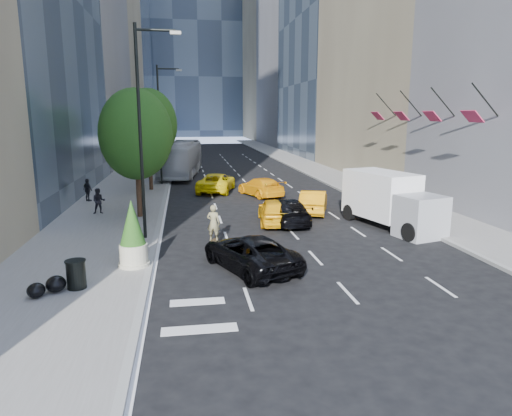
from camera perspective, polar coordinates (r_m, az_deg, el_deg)
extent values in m
plane|color=black|center=(19.80, 4.62, -6.36)|extent=(160.00, 160.00, 0.00)
cube|color=slate|center=(48.88, -14.21, 4.18)|extent=(6.00, 120.00, 0.15)
cube|color=slate|center=(50.78, 7.73, 4.69)|extent=(4.00, 120.00, 0.15)
cube|color=#2E3948|center=(114.21, -19.13, 23.09)|extent=(20.00, 28.00, 60.00)
cube|color=#7B6E55|center=(120.76, 4.11, 20.58)|extent=(20.00, 24.00, 50.00)
cylinder|color=black|center=(22.41, -14.27, 8.84)|extent=(0.16, 0.16, 10.00)
cylinder|color=black|center=(22.64, -12.47, 20.90)|extent=(1.80, 0.12, 0.12)
cube|color=#99998C|center=(22.59, -10.03, 20.75)|extent=(0.50, 0.22, 0.15)
cylinder|color=black|center=(40.36, -11.98, 10.02)|extent=(0.16, 0.16, 10.00)
cylinder|color=black|center=(40.49, -10.95, 16.73)|extent=(1.80, 0.12, 0.12)
cube|color=#99998C|center=(40.46, -9.61, 16.63)|extent=(0.50, 0.22, 0.15)
cylinder|color=black|center=(27.78, -14.45, 2.19)|extent=(0.30, 0.30, 3.15)
ellipsoid|color=#1A3E11|center=(27.45, -14.79, 8.90)|extent=(4.20, 4.20, 5.25)
cylinder|color=black|center=(37.64, -13.06, 4.81)|extent=(0.30, 0.30, 3.38)
ellipsoid|color=#1A3E11|center=(37.40, -13.31, 10.12)|extent=(4.50, 4.50, 5.62)
cylinder|color=black|center=(50.57, -12.05, 6.27)|extent=(0.30, 0.30, 2.93)
ellipsoid|color=#1A3E11|center=(50.39, -12.20, 9.69)|extent=(3.90, 3.90, 4.88)
cylinder|color=black|center=(58.42, -10.91, 8.12)|extent=(0.14, 0.14, 5.20)
imported|color=black|center=(58.35, -10.97, 9.68)|extent=(2.48, 0.53, 1.00)
cylinder|color=black|center=(27.24, 26.72, 11.99)|extent=(1.75, 0.08, 1.75)
cube|color=#AB274B|center=(26.86, 25.40, 10.31)|extent=(0.64, 1.30, 0.64)
cylinder|color=black|center=(30.60, 22.32, 12.18)|extent=(1.75, 0.08, 1.75)
cube|color=#AB274B|center=(30.26, 21.12, 10.67)|extent=(0.64, 1.30, 0.64)
cylinder|color=black|center=(34.10, 18.80, 12.28)|extent=(1.75, 0.08, 1.75)
cube|color=#AB274B|center=(33.80, 17.71, 10.91)|extent=(0.64, 1.30, 0.64)
cylinder|color=black|center=(37.70, 15.94, 12.32)|extent=(1.75, 0.08, 1.75)
cube|color=#AB274B|center=(37.42, 14.95, 11.08)|extent=(0.64, 1.30, 0.64)
imported|color=olive|center=(21.96, -5.34, -2.18)|extent=(0.74, 0.60, 1.76)
imported|color=black|center=(18.29, -0.74, -5.58)|extent=(3.99, 5.45, 1.38)
imported|color=black|center=(25.95, 3.91, -0.40)|extent=(2.00, 4.88, 1.42)
imported|color=#FFB20D|center=(25.85, 2.37, -0.35)|extent=(2.24, 4.54, 1.49)
imported|color=orange|center=(28.93, 7.20, 0.82)|extent=(2.95, 4.67, 1.45)
imported|color=yellow|center=(36.77, -4.98, 3.20)|extent=(3.74, 5.83, 1.50)
imported|color=#FFA80D|center=(34.69, 0.60, 2.66)|extent=(3.41, 5.20, 1.40)
imported|color=#B5B7BC|center=(46.77, -9.34, 6.11)|extent=(4.53, 12.77, 3.48)
cube|color=white|center=(26.49, 15.32, 1.69)|extent=(3.25, 4.70, 2.51)
cube|color=gray|center=(24.30, 19.91, -1.03)|extent=(2.54, 2.34, 2.14)
cylinder|color=black|center=(23.51, 18.70, -2.87)|extent=(0.55, 0.98, 0.93)
cylinder|color=black|center=(24.85, 22.04, -2.35)|extent=(0.55, 0.98, 0.93)
cylinder|color=black|center=(27.30, 11.63, -0.53)|extent=(0.55, 0.98, 0.93)
cylinder|color=black|center=(28.46, 14.84, -0.19)|extent=(0.55, 0.98, 0.93)
imported|color=black|center=(29.32, -19.05, 0.82)|extent=(0.81, 0.66, 1.56)
imported|color=black|center=(33.84, -20.29, 2.12)|extent=(0.93, 0.92, 1.58)
cylinder|color=black|center=(17.16, -21.56, -7.78)|extent=(0.65, 0.65, 0.97)
cylinder|color=#B3AF94|center=(18.95, -15.03, -5.66)|extent=(1.12, 1.12, 0.89)
cone|color=#1A3E11|center=(18.61, -15.25, -1.71)|extent=(1.01, 1.01, 1.79)
ellipsoid|color=black|center=(17.16, -23.74, -8.68)|extent=(0.66, 0.73, 0.56)
ellipsoid|color=black|center=(16.94, -25.80, -9.25)|extent=(0.58, 0.64, 0.49)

